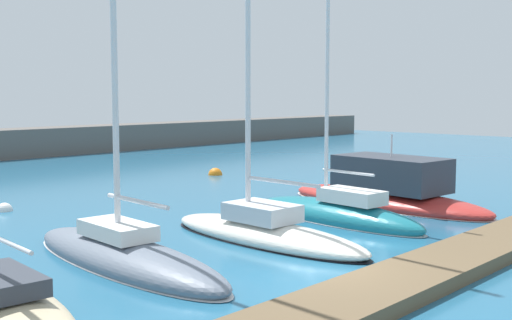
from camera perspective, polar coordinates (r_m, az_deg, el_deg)
name	(u,v)px	position (r m, az deg, el deg)	size (l,w,h in m)	color
ground_plane	(322,280)	(17.64, 5.73, -10.28)	(120.00, 120.00, 0.00)	#236084
dock_pier	(388,287)	(16.53, 11.35, -10.78)	(28.52, 2.14, 0.38)	brown
sailboat_slate_third	(123,253)	(19.35, -11.42, -7.88)	(3.14, 9.51, 16.20)	slate
sailboat_ivory_fourth	(264,228)	(21.93, 0.73, -5.90)	(2.64, 8.62, 16.97)	silver
sailboat_teal_fifth	(336,213)	(25.48, 6.97, -4.60)	(2.90, 8.34, 12.82)	#19707F
motorboat_red_sixth	(386,192)	(29.28, 11.22, -2.70)	(4.12, 10.59, 3.47)	#B72D28
mooring_buoy_white	(4,211)	(29.40, -20.97, -4.14)	(0.69, 0.69, 0.69)	white
mooring_buoy_orange	(215,175)	(39.59, -3.55, -1.29)	(0.84, 0.84, 0.84)	orange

